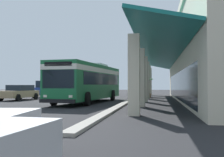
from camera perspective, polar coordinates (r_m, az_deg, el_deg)
The scene contains 6 objects.
ground at distance 22.67m, azimuth 13.72°, elevation -5.08°, with size 120.00×120.00×0.00m, color #262628.
curb_strip at distance 25.54m, azimuth 4.14°, elevation -4.57°, with size 36.59×0.50×0.12m, color #9E998E.
transit_bus at distance 22.32m, azimuth -5.07°, elevation -0.42°, with size 11.40×3.65×3.34m.
parked_sedan_tan at distance 27.31m, azimuth -19.30°, elevation -2.84°, with size 4.55×2.28×1.47m.
parked_suv_blue at distance 32.89m, azimuth -13.69°, elevation -2.16°, with size 4.86×2.31×1.97m.
potted_palm at distance 30.54m, azimuth 7.49°, elevation -3.12°, with size 1.62×1.72×2.33m.
Camera 1 is at (22.58, 6.47, 1.46)m, focal length 42.41 mm.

